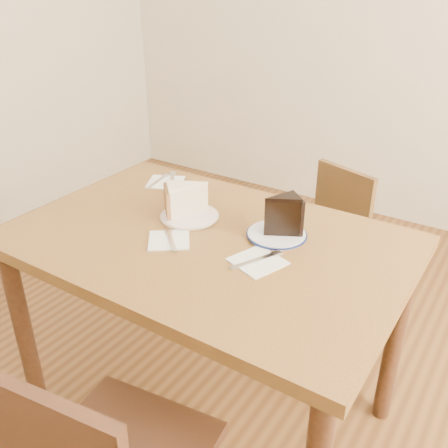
% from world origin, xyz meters
% --- Properties ---
extents(ground, '(4.00, 4.00, 0.00)m').
position_xyz_m(ground, '(0.00, 0.00, 0.00)').
color(ground, '#432711').
rests_on(ground, ground).
extents(table, '(1.20, 0.80, 0.75)m').
position_xyz_m(table, '(0.00, 0.00, 0.65)').
color(table, '#4D3115').
rests_on(table, ground).
extents(chair_far, '(0.45, 0.45, 0.72)m').
position_xyz_m(chair_far, '(0.09, 0.75, 0.40)').
color(chair_far, '#3A2411').
rests_on(chair_far, ground).
extents(plate_cream, '(0.19, 0.19, 0.01)m').
position_xyz_m(plate_cream, '(-0.12, 0.08, 0.76)').
color(plate_cream, white).
rests_on(plate_cream, table).
extents(plate_navy, '(0.18, 0.18, 0.01)m').
position_xyz_m(plate_navy, '(0.18, 0.12, 0.76)').
color(plate_navy, white).
rests_on(plate_navy, table).
extents(carrot_cake, '(0.16, 0.16, 0.09)m').
position_xyz_m(carrot_cake, '(-0.14, 0.09, 0.81)').
color(carrot_cake, beige).
rests_on(carrot_cake, plate_cream).
extents(chocolate_cake, '(0.12, 0.13, 0.11)m').
position_xyz_m(chocolate_cake, '(0.19, 0.12, 0.82)').
color(chocolate_cake, black).
rests_on(chocolate_cake, plate_navy).
extents(napkin_cream, '(0.17, 0.17, 0.00)m').
position_xyz_m(napkin_cream, '(-0.08, -0.08, 0.75)').
color(napkin_cream, white).
rests_on(napkin_cream, table).
extents(napkin_navy, '(0.17, 0.17, 0.00)m').
position_xyz_m(napkin_navy, '(0.20, -0.04, 0.75)').
color(napkin_navy, white).
rests_on(napkin_navy, table).
extents(napkin_spare, '(0.17, 0.17, 0.00)m').
position_xyz_m(napkin_spare, '(-0.38, 0.27, 0.75)').
color(napkin_spare, white).
rests_on(napkin_spare, table).
extents(fork_cream, '(0.11, 0.10, 0.00)m').
position_xyz_m(fork_cream, '(-0.07, -0.09, 0.76)').
color(fork_cream, white).
rests_on(fork_cream, napkin_cream).
extents(knife_navy, '(0.09, 0.16, 0.00)m').
position_xyz_m(knife_navy, '(0.20, -0.04, 0.76)').
color(knife_navy, silver).
rests_on(knife_navy, napkin_navy).
extents(fork_spare, '(0.09, 0.12, 0.00)m').
position_xyz_m(fork_spare, '(-0.38, 0.30, 0.76)').
color(fork_spare, silver).
rests_on(fork_spare, napkin_spare).
extents(knife_spare, '(0.04, 0.16, 0.00)m').
position_xyz_m(knife_spare, '(-0.40, 0.25, 0.76)').
color(knife_spare, silver).
rests_on(knife_spare, napkin_spare).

